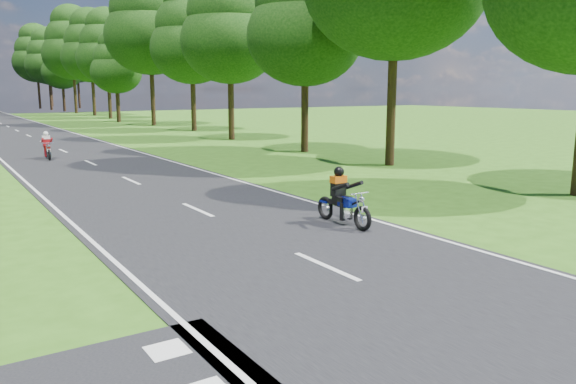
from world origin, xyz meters
TOP-DOWN VIEW (x-y plane):
  - ground at (0.00, 0.00)m, footprint 160.00×160.00m
  - main_road at (0.00, 50.00)m, footprint 7.00×140.00m
  - road_markings at (-0.14, 48.13)m, footprint 7.40×140.00m
  - treeline at (1.43, 60.06)m, footprint 40.00×115.35m
  - rider_near_blue at (2.33, 4.44)m, footprint 0.60×1.73m
  - rider_far_red at (-1.36, 22.60)m, footprint 0.64×1.62m

SIDE VIEW (x-z plane):
  - ground at x=0.00m, z-range 0.00..0.00m
  - main_road at x=0.00m, z-range 0.00..0.02m
  - road_markings at x=-0.14m, z-range 0.02..0.03m
  - rider_far_red at x=-1.36m, z-range 0.02..1.34m
  - rider_near_blue at x=2.33m, z-range 0.02..1.46m
  - treeline at x=1.43m, z-range 0.86..15.65m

